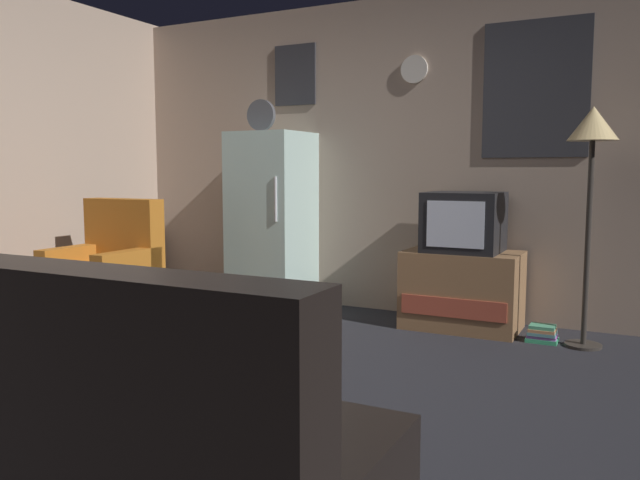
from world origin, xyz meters
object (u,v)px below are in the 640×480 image
Objects in this scene: book_stack at (542,334)px; couch at (113,446)px; remote_control at (206,299)px; crt_tv at (464,222)px; tv_stand at (462,290)px; mug_ceramic_white at (219,296)px; standing_lamp at (592,142)px; armchair at (106,282)px; fridge at (272,220)px; coffee_table at (201,339)px; wine_glass at (180,292)px; mug_ceramic_tan at (208,299)px.

couch is at bearing -105.77° from book_stack.
crt_tv is at bearing 39.04° from remote_control.
tv_stand reaches higher than mug_ceramic_white.
standing_lamp reaches higher than armchair.
fridge is 2.46× the size of coffee_table.
wine_glass is 2.49m from book_stack.
tv_stand is 2.08m from coffee_table.
armchair reaches higher than mug_ceramic_white.
armchair reaches higher than remote_control.
couch is 8.22× the size of book_stack.
wine_glass is at bearing -119.56° from crt_tv.
mug_ceramic_tan is (-0.92, -1.89, 0.19)m from tv_stand.
standing_lamp is at bearing 20.06° from remote_control.
mug_ceramic_white and mug_ceramic_tan have the same top height.
tv_stand is 0.53× the size of standing_lamp.
mug_ceramic_tan is at bearing -35.63° from coffee_table.
standing_lamp is at bearing -3.60° from fridge.
couch reaches higher than wine_glass.
mug_ceramic_tan is 1.51m from couch.
mug_ceramic_tan is (0.12, -0.09, 0.26)m from coffee_table.
book_stack is (0.60, -0.14, -0.23)m from tv_stand.
standing_lamp is 2.21× the size of coffee_table.
standing_lamp is (0.86, -0.14, 1.07)m from tv_stand.
remote_control is (0.05, 0.16, -0.06)m from wine_glass.
coffee_table is 3.48× the size of book_stack.
remote_control is 0.72× the size of book_stack.
standing_lamp reaches higher than wine_glass.
fridge reaches higher than mug_ceramic_tan.
crt_tv is 0.75× the size of coffee_table.
tv_stand is at bearing 170.78° from standing_lamp.
armchair is at bearing -161.34° from book_stack.
coffee_table is 1.52m from armchair.
mug_ceramic_white is (-0.92, -1.79, -0.32)m from crt_tv.
wine_glass is at bearing -73.35° from fridge.
crt_tv is 6.00× the size of mug_ceramic_white.
crt_tv is 2.12m from mug_ceramic_tan.
tv_stand is 4.06× the size of book_stack.
couch reaches higher than mug_ceramic_white.
coffee_table is at bearing -139.01° from standing_lamp.
remote_control is at bearing 131.21° from mug_ceramic_tan.
tv_stand is at bearing 60.49° from wine_glass.
crt_tv is 0.96m from book_stack.
wine_glass is 1.55m from armchair.
standing_lamp is at bearing 42.42° from wine_glass.
crt_tv is at bearing 63.85° from mug_ceramic_tan.
remote_control is 1.51m from armchair.
crt_tv is (1.67, -0.02, 0.04)m from fridge.
wine_glass is at bearing -143.78° from mug_ceramic_white.
book_stack is (3.02, 1.02, -0.28)m from armchair.
remote_control is at bearing -135.32° from book_stack.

